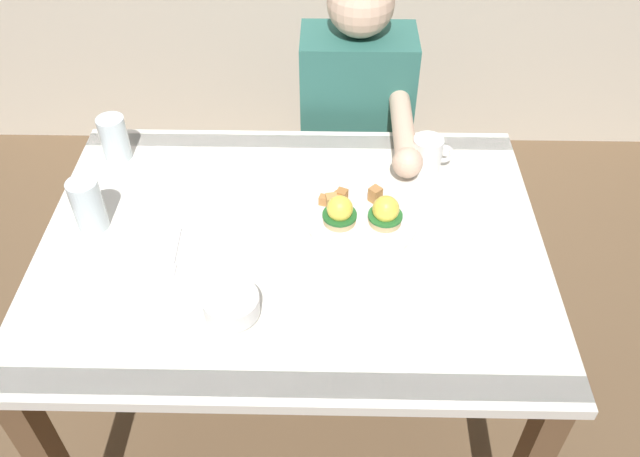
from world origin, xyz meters
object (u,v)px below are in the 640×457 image
(coffee_mug, at_px, (428,153))
(diner_person, at_px, (357,128))
(dining_table, at_px, (293,271))
(water_glass_near, at_px, (89,208))
(eggs_benedict_plate, at_px, (361,216))
(fork, at_px, (174,255))
(fruit_bowl, at_px, (232,306))
(water_glass_far, at_px, (115,140))

(coffee_mug, relative_size, diner_person, 0.10)
(dining_table, bearing_deg, water_glass_near, 175.01)
(dining_table, xyz_separation_m, eggs_benedict_plate, (0.17, 0.06, 0.13))
(coffee_mug, bearing_deg, eggs_benedict_plate, -129.25)
(dining_table, xyz_separation_m, fork, (-0.27, -0.06, 0.11))
(fruit_bowl, distance_m, water_glass_far, 0.67)
(dining_table, xyz_separation_m, diner_person, (0.17, 0.60, 0.02))
(coffee_mug, bearing_deg, water_glass_near, -163.83)
(water_glass_far, height_order, diner_person, diner_person)
(fruit_bowl, xyz_separation_m, water_glass_near, (-0.37, 0.27, 0.03))
(diner_person, bearing_deg, fork, -124.17)
(fruit_bowl, height_order, fork, fruit_bowl)
(eggs_benedict_plate, height_order, fork, eggs_benedict_plate)
(eggs_benedict_plate, bearing_deg, fork, -164.99)
(water_glass_far, bearing_deg, dining_table, -32.98)
(dining_table, xyz_separation_m, coffee_mug, (0.35, 0.28, 0.16))
(water_glass_near, distance_m, water_glass_far, 0.28)
(diner_person, bearing_deg, water_glass_far, -157.03)
(dining_table, distance_m, water_glass_near, 0.51)
(eggs_benedict_plate, relative_size, water_glass_near, 2.00)
(fork, relative_size, water_glass_near, 1.15)
(dining_table, bearing_deg, coffee_mug, 39.21)
(dining_table, xyz_separation_m, fruit_bowl, (-0.11, -0.23, 0.14))
(coffee_mug, relative_size, water_glass_far, 0.90)
(dining_table, height_order, water_glass_far, water_glass_far)
(coffee_mug, xyz_separation_m, diner_person, (-0.18, 0.32, -0.14))
(dining_table, xyz_separation_m, water_glass_far, (-0.49, 0.32, 0.16))
(fruit_bowl, relative_size, coffee_mug, 1.08)
(water_glass_near, relative_size, water_glass_far, 1.09)
(diner_person, bearing_deg, coffee_mug, -60.98)
(coffee_mug, distance_m, diner_person, 0.39)
(water_glass_near, bearing_deg, coffee_mug, 16.17)
(coffee_mug, height_order, water_glass_near, water_glass_near)
(coffee_mug, bearing_deg, dining_table, -140.79)
(dining_table, relative_size, diner_person, 1.05)
(water_glass_far, bearing_deg, fruit_bowl, -55.46)
(coffee_mug, height_order, water_glass_far, water_glass_far)
(eggs_benedict_plate, bearing_deg, fruit_bowl, -134.07)
(fruit_bowl, xyz_separation_m, water_glass_far, (-0.38, 0.55, 0.03))
(fork, bearing_deg, water_glass_far, 120.35)
(eggs_benedict_plate, xyz_separation_m, coffee_mug, (0.18, 0.22, 0.03))
(water_glass_far, bearing_deg, fork, -59.65)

